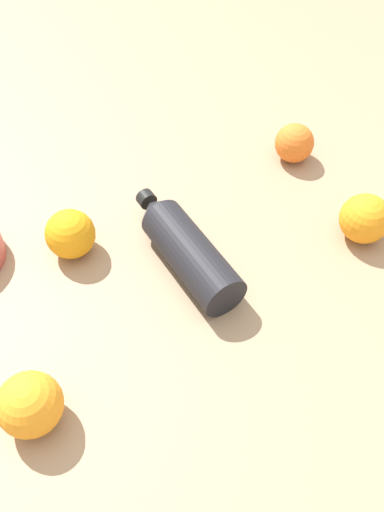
# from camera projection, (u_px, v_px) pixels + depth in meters

# --- Properties ---
(ground_plane) EXTENTS (2.40, 2.40, 0.00)m
(ground_plane) POSITION_uv_depth(u_px,v_px,m) (211.00, 259.00, 0.84)
(ground_plane) COLOR #9E7F60
(water_bottle) EXTENTS (0.16, 0.23, 0.07)m
(water_bottle) POSITION_uv_depth(u_px,v_px,m) (185.00, 247.00, 0.81)
(water_bottle) COLOR black
(water_bottle) RESTS_ON ground_plane
(orange_0) EXTENTS (0.07, 0.07, 0.07)m
(orange_0) POSITION_uv_depth(u_px,v_px,m) (294.00, 143.00, 0.96)
(orange_0) COLOR orange
(orange_0) RESTS_ON ground_plane
(orange_1) EXTENTS (0.08, 0.08, 0.08)m
(orange_1) POSITION_uv_depth(u_px,v_px,m) (365.00, 219.00, 0.84)
(orange_1) COLOR orange
(orange_1) RESTS_ON ground_plane
(orange_2) EXTENTS (0.08, 0.08, 0.08)m
(orange_2) POSITION_uv_depth(u_px,v_px,m) (30.00, 404.00, 0.65)
(orange_2) COLOR orange
(orange_2) RESTS_ON ground_plane
(orange_3) EXTENTS (0.08, 0.08, 0.08)m
(orange_3) POSITION_uv_depth(u_px,v_px,m) (70.00, 234.00, 0.82)
(orange_3) COLOR orange
(orange_3) RESTS_ON ground_plane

